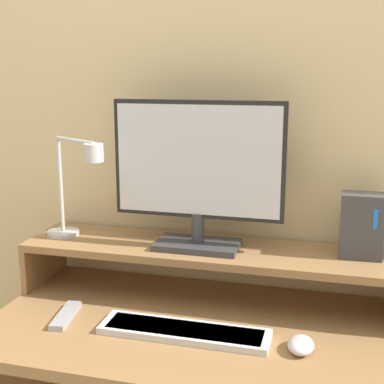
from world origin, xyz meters
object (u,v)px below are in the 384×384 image
at_px(router_dock, 362,226).
at_px(remote_control, 66,316).
at_px(desk_lamp, 77,186).
at_px(keyboard, 184,331).
at_px(monitor, 198,171).
at_px(mouse, 301,345).

xyz_separation_m(router_dock, remote_control, (-0.76, -0.26, -0.24)).
height_order(router_dock, remote_control, router_dock).
bearing_deg(desk_lamp, keyboard, -27.37).
distance_m(monitor, mouse, 0.54).
height_order(desk_lamp, mouse, desk_lamp).
xyz_separation_m(router_dock, keyboard, (-0.43, -0.27, -0.24)).
height_order(monitor, router_dock, monitor).
relative_size(monitor, router_dock, 2.74).
bearing_deg(remote_control, monitor, 35.28).
xyz_separation_m(monitor, remote_control, (-0.31, -0.22, -0.37)).
bearing_deg(desk_lamp, router_dock, 5.01).
distance_m(desk_lamp, router_dock, 0.82).
bearing_deg(desk_lamp, remote_control, -76.06).
bearing_deg(mouse, desk_lamp, 163.14).
xyz_separation_m(router_dock, mouse, (-0.13, -0.28, -0.23)).
bearing_deg(keyboard, router_dock, 32.32).
distance_m(router_dock, mouse, 0.38).
xyz_separation_m(desk_lamp, keyboard, (0.38, -0.20, -0.31)).
relative_size(desk_lamp, remote_control, 1.92).
bearing_deg(monitor, remote_control, -144.72).
bearing_deg(keyboard, monitor, 95.74).
bearing_deg(remote_control, router_dock, 19.00).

